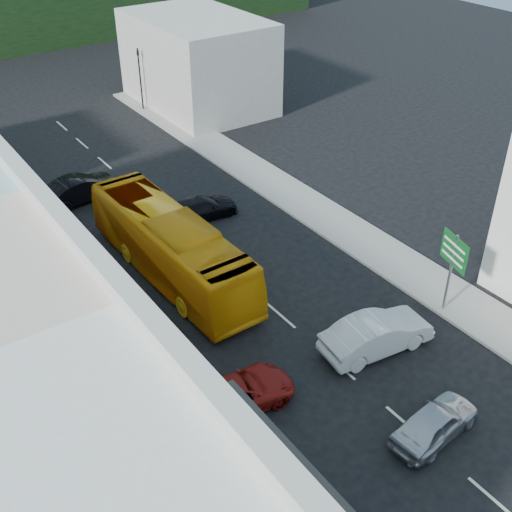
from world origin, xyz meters
The scene contains 13 objects.
ground centered at (0.00, 0.00, 0.00)m, with size 120.00×120.00×0.00m, color black.
sidewalk_left centered at (-7.50, 10.00, 0.07)m, with size 3.00×52.00×0.15m, color gray.
sidewalk_right centered at (7.50, 10.00, 0.07)m, with size 3.00×52.00×0.15m, color gray.
distant_block_right centered at (11.00, 30.00, 3.50)m, with size 8.00×12.00×7.00m, color #B7B2A8.
bus centered at (-2.49, 9.77, 1.55)m, with size 2.50×11.60×3.10m, color #FBA60E.
car_silver centered at (0.40, -4.87, 0.70)m, with size 1.80×4.40×1.40m, color silver.
car_white centered at (1.97, -0.17, 0.70)m, with size 1.80×4.40×1.40m, color silver.
car_red centered at (-4.66, 0.48, 0.70)m, with size 1.90×4.60×1.40m, color maroon.
car_black_near centered at (1.60, 13.86, 0.70)m, with size 1.84×4.50×1.40m, color black.
car_black_far centered at (-3.25, 19.82, 0.70)m, with size 1.80×4.40×1.40m, color black.
pedestrian_left centered at (-7.87, 1.58, 1.00)m, with size 0.60×0.40×1.70m, color black.
direction_sign centered at (6.40, -0.03, 2.07)m, with size 0.71×1.85×4.14m, color #0E521D, non-canonical shape.
traffic_signal centered at (6.60, 31.45, 2.47)m, with size 0.58×1.03×4.95m, color black, non-canonical shape.
Camera 1 is at (-14.16, -14.43, 18.58)m, focal length 45.00 mm.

